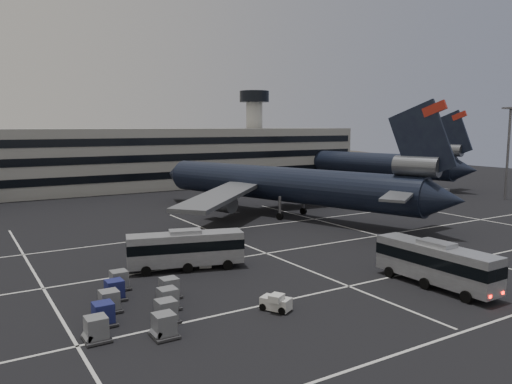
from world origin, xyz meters
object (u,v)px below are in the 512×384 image
uld_cluster (135,303)px  bus_far (186,248)px  bus_near (436,262)px  tug_a (205,261)px  trijet_main (285,184)px

uld_cluster → bus_far: bearing=47.4°
bus_near → uld_cluster: bearing=161.6°
bus_far → tug_a: size_ratio=4.63×
bus_far → uld_cluster: 12.34m
tug_a → bus_near: bearing=-28.2°
trijet_main → uld_cluster: trijet_main is taller
trijet_main → tug_a: size_ratio=21.64×
bus_far → uld_cluster: size_ratio=0.84×
bus_near → bus_far: bearing=134.4°
tug_a → uld_cluster: size_ratio=0.18×
trijet_main → uld_cluster: bearing=-157.9°
trijet_main → uld_cluster: 45.21m
tug_a → uld_cluster: uld_cluster is taller
trijet_main → bus_near: 38.16m
bus_near → tug_a: (-15.13, 16.95, -1.67)m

